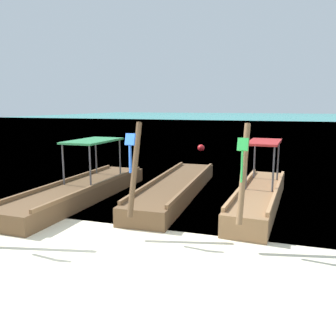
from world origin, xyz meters
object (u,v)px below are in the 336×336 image
Objects in this scene: longtail_boat_turquoise_ribbon at (81,190)px; longtail_boat_blue_ribbon at (176,188)px; longtail_boat_green_ribbon at (259,196)px; mooring_buoy_near at (201,148)px.

longtail_boat_turquoise_ribbon is 0.96× the size of longtail_boat_blue_ribbon.
longtail_boat_green_ribbon is 13.57× the size of mooring_buoy_near.
longtail_boat_blue_ribbon is 2.59m from longtail_boat_green_ribbon.
longtail_boat_turquoise_ribbon reaches higher than mooring_buoy_near.
longtail_boat_green_ribbon is (2.53, -0.52, 0.08)m from longtail_boat_blue_ribbon.
longtail_boat_blue_ribbon is (2.55, 1.32, -0.05)m from longtail_boat_turquoise_ribbon.
longtail_boat_green_ribbon is at bearing 8.97° from longtail_boat_turquoise_ribbon.
longtail_boat_green_ribbon is at bearing -11.59° from longtail_boat_blue_ribbon.
longtail_boat_turquoise_ribbon is 1.16× the size of longtail_boat_green_ribbon.
mooring_buoy_near is (-1.58, 10.45, -0.03)m from longtail_boat_blue_ribbon.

